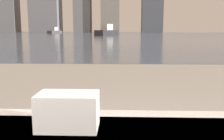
% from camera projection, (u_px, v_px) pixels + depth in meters
% --- Properties ---
extents(towel_stack, '(0.27, 0.16, 0.16)m').
position_uv_depth(towel_stack, '(68.00, 111.00, 1.10)').
color(towel_stack, white).
rests_on(towel_stack, bathtub).
extents(harbor_water, '(180.00, 110.00, 0.01)m').
position_uv_depth(harbor_water, '(120.00, 34.00, 61.67)').
color(harbor_water, slate).
rests_on(harbor_water, ground_plane).
extents(harbor_boat_4, '(4.39, 5.79, 2.09)m').
position_uv_depth(harbor_boat_4, '(107.00, 31.00, 46.17)').
color(harbor_boat_4, '#2D2D33').
rests_on(harbor_boat_4, harbor_water).
extents(harbor_boat_5, '(3.29, 5.13, 1.82)m').
position_uv_depth(harbor_boat_5, '(55.00, 31.00, 70.14)').
color(harbor_boat_5, '#4C4C51').
rests_on(harbor_boat_5, harbor_water).
extents(skyline_tower_1, '(13.18, 11.03, 29.97)m').
position_uv_depth(skyline_tower_1, '(45.00, 0.00, 115.72)').
color(skyline_tower_1, slate).
rests_on(skyline_tower_1, ground_plane).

